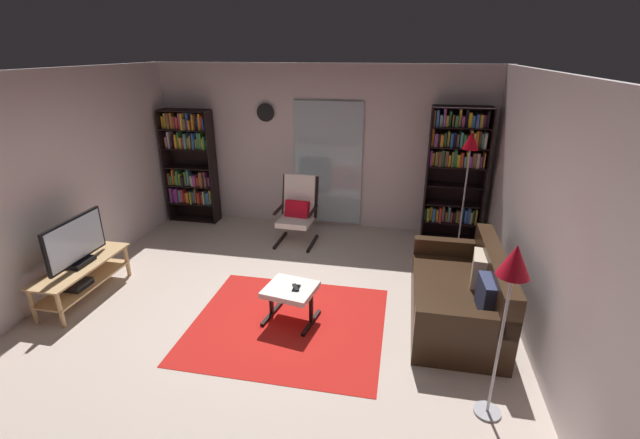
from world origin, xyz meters
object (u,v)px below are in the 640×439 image
ottoman (291,293)px  floor_lamp_by_shelf (470,154)px  wall_clock (266,112)px  bookshelf_near_tv (190,163)px  leather_sofa (462,296)px  floor_lamp_by_sofa (512,276)px  lounge_armchair (298,208)px  cell_phone (296,288)px  tv_remote (296,287)px  bookshelf_near_sofa (456,167)px  tv_stand (82,276)px  television (76,243)px

ottoman → floor_lamp_by_shelf: 3.15m
wall_clock → bookshelf_near_tv: bearing=-171.2°
leather_sofa → wall_clock: bearing=140.2°
leather_sofa → wall_clock: size_ratio=6.05×
floor_lamp_by_shelf → floor_lamp_by_sofa: bearing=-90.9°
floor_lamp_by_sofa → lounge_armchair: bearing=127.8°
lounge_armchair → cell_phone: lounge_armchair is taller
leather_sofa → cell_phone: (-1.75, -0.39, 0.12)m
ottoman → tv_remote: tv_remote is taller
bookshelf_near_sofa → wall_clock: 3.07m
tv_stand → wall_clock: bearing=63.7°
leather_sofa → floor_lamp_by_shelf: (0.15, 1.81, 1.17)m
bookshelf_near_sofa → lounge_armchair: bearing=-166.3°
ottoman → floor_lamp_by_sofa: (1.93, -0.96, 0.94)m
bookshelf_near_sofa → tv_stand: bearing=-148.5°
tv_stand → bookshelf_near_sofa: bearing=31.5°
bookshelf_near_tv → tv_remote: (2.48, -2.63, -0.59)m
tv_stand → leather_sofa: 4.38m
leather_sofa → floor_lamp_by_sofa: 1.66m
television → bookshelf_near_sofa: 5.17m
bookshelf_near_sofa → cell_phone: bookshelf_near_sofa is taller
leather_sofa → floor_lamp_by_sofa: size_ratio=1.15×
lounge_armchair → tv_remote: (0.50, -2.10, -0.11)m
tv_remote → lounge_armchair: bearing=73.4°
lounge_armchair → wall_clock: bearing=132.9°
floor_lamp_by_shelf → lounge_armchair: bearing=-177.8°
ottoman → wall_clock: wall_clock is taller
television → wall_clock: (1.42, 2.85, 1.13)m
bookshelf_near_sofa → television: bearing=-148.7°
leather_sofa → tv_remote: bearing=-167.7°
tv_stand → ottoman: bearing=1.0°
tv_remote → wall_clock: wall_clock is taller
tv_remote → floor_lamp_by_sofa: (1.86, -0.95, 0.86)m
bookshelf_near_tv → tv_remote: 3.67m
television → ottoman: television is taller
lounge_armchair → floor_lamp_by_sofa: size_ratio=0.67×
ottoman → bookshelf_near_tv: bearing=132.7°
floor_lamp_by_sofa → wall_clock: 4.89m
television → ottoman: 2.56m
lounge_armchair → floor_lamp_by_shelf: size_ratio=0.58×
tv_stand → bookshelf_near_sofa: 5.23m
tv_remote → cell_phone: tv_remote is taller
floor_lamp_by_sofa → tv_remote: bearing=153.1°
bookshelf_near_sofa → wall_clock: bookshelf_near_sofa is taller
bookshelf_near_tv → wall_clock: size_ratio=6.52×
tv_stand → lounge_armchair: 3.00m
leather_sofa → floor_lamp_by_shelf: bearing=85.2°
leather_sofa → cell_phone: size_ratio=12.53×
ottoman → floor_lamp_by_shelf: (1.97, 2.18, 1.12)m
wall_clock → floor_lamp_by_sofa: bearing=-51.2°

